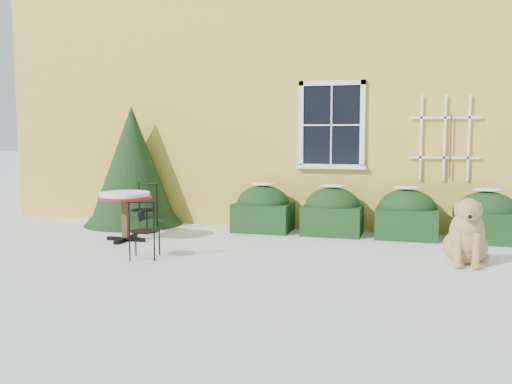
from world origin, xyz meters
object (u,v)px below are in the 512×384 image
(patio_chair_near, at_px, (144,230))
(dog, at_px, (466,236))
(patio_chair_far, at_px, (144,208))
(bistro_table, at_px, (125,200))
(evergreen_shrub, at_px, (133,177))

(patio_chair_near, height_order, dog, dog)
(dog, bearing_deg, patio_chair_far, 169.67)
(bistro_table, distance_m, dog, 5.45)
(patio_chair_far, bearing_deg, bistro_table, -81.84)
(patio_chair_near, bearing_deg, evergreen_shrub, -73.32)
(patio_chair_near, bearing_deg, patio_chair_far, -77.04)
(patio_chair_far, bearing_deg, patio_chair_near, -59.53)
(patio_chair_near, relative_size, dog, 0.78)
(patio_chair_near, xyz_separation_m, dog, (4.50, 0.90, -0.03))
(evergreen_shrub, bearing_deg, dog, -17.10)
(patio_chair_near, height_order, patio_chair_far, patio_chair_far)
(evergreen_shrub, height_order, patio_chair_near, evergreen_shrub)
(patio_chair_near, distance_m, dog, 4.59)
(bistro_table, bearing_deg, patio_chair_far, 94.52)
(evergreen_shrub, relative_size, patio_chair_near, 2.75)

